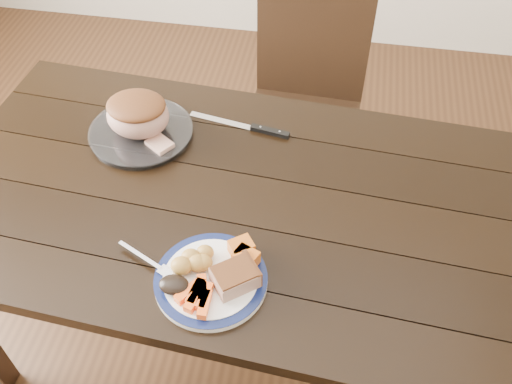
% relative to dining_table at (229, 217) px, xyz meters
% --- Properties ---
extents(ground, '(4.00, 4.00, 0.00)m').
position_rel_dining_table_xyz_m(ground, '(0.00, 0.00, -0.66)').
color(ground, '#472B16').
rests_on(ground, ground).
extents(dining_table, '(1.66, 1.01, 0.75)m').
position_rel_dining_table_xyz_m(dining_table, '(0.00, 0.00, 0.00)').
color(dining_table, black).
rests_on(dining_table, ground).
extents(chair_far, '(0.44, 0.45, 0.93)m').
position_rel_dining_table_xyz_m(chair_far, '(0.14, 0.74, -0.13)').
color(chair_far, black).
rests_on(chair_far, ground).
extents(dinner_plate, '(0.27, 0.27, 0.02)m').
position_rel_dining_table_xyz_m(dinner_plate, '(0.02, -0.28, 0.10)').
color(dinner_plate, white).
rests_on(dinner_plate, dining_table).
extents(plate_rim, '(0.27, 0.27, 0.02)m').
position_rel_dining_table_xyz_m(plate_rim, '(0.02, -0.28, 0.11)').
color(plate_rim, '#0C153F').
rests_on(plate_rim, dinner_plate).
extents(serving_platter, '(0.30, 0.30, 0.02)m').
position_rel_dining_table_xyz_m(serving_platter, '(-0.30, 0.19, 0.10)').
color(serving_platter, white).
rests_on(serving_platter, dining_table).
extents(pork_slice, '(0.12, 0.12, 0.04)m').
position_rel_dining_table_xyz_m(pork_slice, '(0.08, -0.28, 0.13)').
color(pork_slice, tan).
rests_on(pork_slice, dinner_plate).
extents(roasted_potatoes, '(0.10, 0.09, 0.04)m').
position_rel_dining_table_xyz_m(roasted_potatoes, '(-0.03, -0.25, 0.13)').
color(roasted_potatoes, gold).
rests_on(roasted_potatoes, dinner_plate).
extents(carrot_batons, '(0.08, 0.11, 0.02)m').
position_rel_dining_table_xyz_m(carrot_batons, '(0.00, -0.34, 0.12)').
color(carrot_batons, '#FF5B15').
rests_on(carrot_batons, dinner_plate).
extents(pumpkin_wedges, '(0.09, 0.09, 0.04)m').
position_rel_dining_table_xyz_m(pumpkin_wedges, '(0.08, -0.21, 0.13)').
color(pumpkin_wedges, orange).
rests_on(pumpkin_wedges, dinner_plate).
extents(dark_mushroom, '(0.07, 0.05, 0.03)m').
position_rel_dining_table_xyz_m(dark_mushroom, '(-0.06, -0.32, 0.13)').
color(dark_mushroom, black).
rests_on(dark_mushroom, dinner_plate).
extents(fork, '(0.17, 0.09, 0.00)m').
position_rel_dining_table_xyz_m(fork, '(-0.13, -0.26, 0.11)').
color(fork, silver).
rests_on(fork, dinner_plate).
extents(roast_joint, '(0.18, 0.16, 0.12)m').
position_rel_dining_table_xyz_m(roast_joint, '(-0.30, 0.19, 0.17)').
color(roast_joint, tan).
rests_on(roast_joint, serving_platter).
extents(cut_slice, '(0.09, 0.09, 0.02)m').
position_rel_dining_table_xyz_m(cut_slice, '(-0.23, 0.14, 0.12)').
color(cut_slice, tan).
rests_on(cut_slice, serving_platter).
extents(carving_knife, '(0.32, 0.08, 0.01)m').
position_rel_dining_table_xyz_m(carving_knife, '(0.03, 0.28, 0.10)').
color(carving_knife, silver).
rests_on(carving_knife, dining_table).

